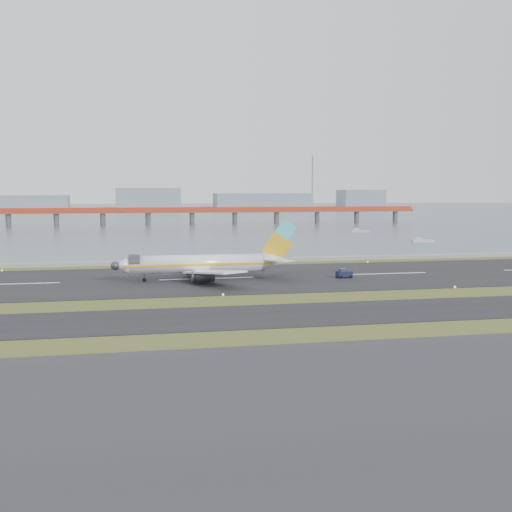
% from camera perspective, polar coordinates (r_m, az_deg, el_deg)
% --- Properties ---
extents(ground, '(1000.00, 1000.00, 0.00)m').
position_cam_1_polar(ground, '(106.98, -2.34, -4.21)').
color(ground, '#324518').
rests_on(ground, ground).
extents(apron_strip, '(1000.00, 50.00, 0.10)m').
position_cam_1_polar(apron_strip, '(55.07, 7.30, -13.92)').
color(apron_strip, '#2B2B2E').
rests_on(apron_strip, ground).
extents(taxiway_strip, '(1000.00, 18.00, 0.10)m').
position_cam_1_polar(taxiway_strip, '(95.35, -1.16, -5.41)').
color(taxiway_strip, black).
rests_on(taxiway_strip, ground).
extents(runway_strip, '(1000.00, 45.00, 0.10)m').
position_cam_1_polar(runway_strip, '(136.31, -4.39, -2.03)').
color(runway_strip, black).
rests_on(runway_strip, ground).
extents(seawall, '(1000.00, 2.50, 1.00)m').
position_cam_1_polar(seawall, '(165.84, -5.71, -0.49)').
color(seawall, gray).
rests_on(seawall, ground).
extents(bay_water, '(1400.00, 800.00, 1.30)m').
position_cam_1_polar(bay_water, '(564.53, -9.97, 3.82)').
color(bay_water, '#424F5F').
rests_on(bay_water, ground).
extents(red_pier, '(260.00, 5.00, 10.20)m').
position_cam_1_polar(red_pier, '(356.08, -5.72, 3.95)').
color(red_pier, '#A9341D').
rests_on(red_pier, ground).
extents(far_shoreline, '(1400.00, 80.00, 60.50)m').
position_cam_1_polar(far_shoreline, '(724.72, -9.29, 4.73)').
color(far_shoreline, gray).
rests_on(far_shoreline, ground).
extents(airliner, '(38.52, 32.89, 12.80)m').
position_cam_1_polar(airliner, '(133.97, -4.56, -0.70)').
color(airliner, white).
rests_on(airliner, ground).
extents(pushback_tug, '(3.43, 2.23, 2.08)m').
position_cam_1_polar(pushback_tug, '(138.40, 7.82, -1.55)').
color(pushback_tug, black).
rests_on(pushback_tug, ground).
extents(workboat_near, '(8.10, 3.14, 1.92)m').
position_cam_1_polar(workboat_near, '(239.86, 14.53, 1.31)').
color(workboat_near, silver).
rests_on(workboat_near, ground).
extents(workboat_far, '(8.19, 4.60, 1.90)m').
position_cam_1_polar(workboat_far, '(292.69, 9.20, 2.20)').
color(workboat_far, silver).
rests_on(workboat_far, ground).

